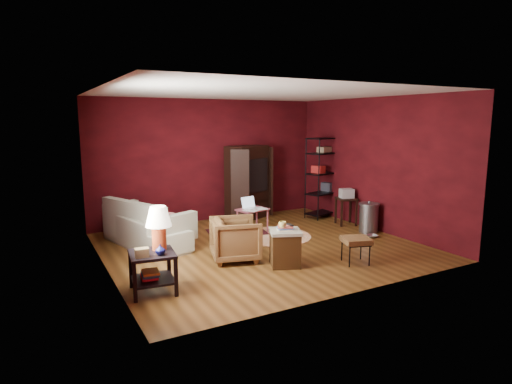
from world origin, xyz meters
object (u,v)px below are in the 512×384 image
Objects in this scene: tv_armoire at (248,181)px; wire_shelving at (324,174)px; sofa at (146,225)px; hamper at (285,247)px; side_table at (156,241)px; armchair at (236,237)px; laptop_desk at (252,211)px.

tv_armoire is 0.90× the size of wire_shelving.
hamper is at bearing -156.73° from sofa.
side_table is at bearing -179.81° from hamper.
laptop_desk is (1.04, 1.37, 0.07)m from armchair.
sofa reaches higher than laptop_desk.
hamper is 2.06m from laptop_desk.
side_table is at bearing -156.46° from tv_armoire.
side_table is 1.73× the size of hamper.
sofa is 1.91m from armchair.
armchair is 0.46× the size of tv_armoire.
laptop_desk is 1.46m from tv_armoire.
sofa is at bearing 127.48° from hamper.
sofa is at bearing 79.42° from side_table.
hamper is (1.68, -2.20, -0.09)m from sofa.
sofa is at bearing 178.83° from tv_armoire.
sofa is 2.26m from side_table.
wire_shelving is at bearing 43.39° from hamper.
side_table reaches higher than laptop_desk.
sofa is 2.69× the size of laptop_desk.
tv_armoire is at bearing 72.46° from hamper.
armchair is 0.41× the size of wire_shelving.
sofa reaches higher than hamper.
side_table is (-1.52, -0.64, 0.31)m from armchair.
armchair is at bearing 132.10° from hamper.
sofa is 1.73× the size of side_table.
wire_shelving reaches higher than hamper.
side_table is at bearing 155.20° from sofa.
side_table is 0.67× the size of tv_armoire.
laptop_desk is (0.47, 2.00, 0.16)m from hamper.
hamper is at bearing -121.98° from armchair.
side_table is at bearing -168.30° from wire_shelving.
sofa is 1.06× the size of wire_shelving.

